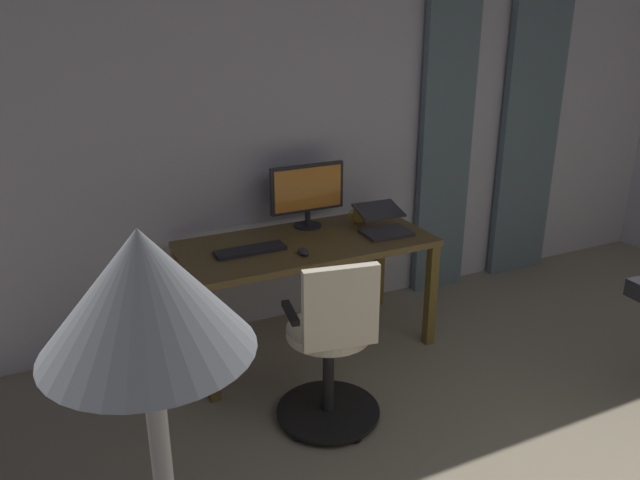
{
  "coord_description": "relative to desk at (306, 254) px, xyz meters",
  "views": [
    {
      "loc": [
        2.32,
        0.49,
        2.12
      ],
      "look_at": [
        0.98,
        -2.26,
        0.97
      ],
      "focal_mm": 35.8,
      "sensor_mm": 36.0,
      "label": 1
    }
  ],
  "objects": [
    {
      "name": "back_room_partition",
      "position": [
        -0.78,
        -0.51,
        0.64
      ],
      "size": [
        5.48,
        0.1,
        2.56
      ],
      "primitive_type": "cube",
      "color": "silver",
      "rests_on": "ground"
    },
    {
      "name": "curtain_left_panel",
      "position": [
        -2.12,
        -0.4,
        0.55
      ],
      "size": [
        0.54,
        0.06,
        2.39
      ],
      "primitive_type": "cube",
      "color": "slate",
      "rests_on": "ground"
    },
    {
      "name": "curtain_right_panel",
      "position": [
        -1.31,
        -0.4,
        0.55
      ],
      "size": [
        0.43,
        0.06,
        2.39
      ],
      "primitive_type": "cube",
      "color": "slate",
      "rests_on": "ground"
    },
    {
      "name": "desk",
      "position": [
        0.0,
        0.0,
        0.0
      ],
      "size": [
        1.54,
        0.72,
        0.73
      ],
      "color": "brown",
      "rests_on": "ground"
    },
    {
      "name": "office_chair",
      "position": [
        0.23,
        0.81,
        -0.19
      ],
      "size": [
        0.56,
        0.56,
        0.97
      ],
      "rotation": [
        0.0,
        0.0,
        2.96
      ],
      "color": "black",
      "rests_on": "ground"
    },
    {
      "name": "computer_monitor",
      "position": [
        -0.12,
        -0.24,
        0.33
      ],
      "size": [
        0.51,
        0.18,
        0.42
      ],
      "color": "#232328",
      "rests_on": "desk"
    },
    {
      "name": "computer_keyboard",
      "position": [
        0.38,
        0.02,
        0.1
      ],
      "size": [
        0.42,
        0.12,
        0.02
      ],
      "primitive_type": "cube",
      "color": "#232328",
      "rests_on": "desk"
    },
    {
      "name": "laptop",
      "position": [
        -0.51,
        0.07,
        0.14
      ],
      "size": [
        0.31,
        0.34,
        0.16
      ],
      "rotation": [
        0.0,
        0.0,
        -0.05
      ],
      "color": "#333338",
      "rests_on": "desk"
    },
    {
      "name": "computer_mouse",
      "position": [
        0.11,
        0.2,
        0.1
      ],
      "size": [
        0.06,
        0.1,
        0.04
      ],
      "primitive_type": "ellipsoid",
      "color": "#333338",
      "rests_on": "desk"
    },
    {
      "name": "mug_coffee",
      "position": [
        -0.47,
        -0.19,
        0.13
      ],
      "size": [
        0.12,
        0.08,
        0.09
      ],
      "color": "gold",
      "rests_on": "desk"
    },
    {
      "name": "floor_lamp",
      "position": [
        1.41,
        2.57,
        0.87
      ],
      "size": [
        0.29,
        0.29,
        1.86
      ],
      "color": "black",
      "rests_on": "ground"
    }
  ]
}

